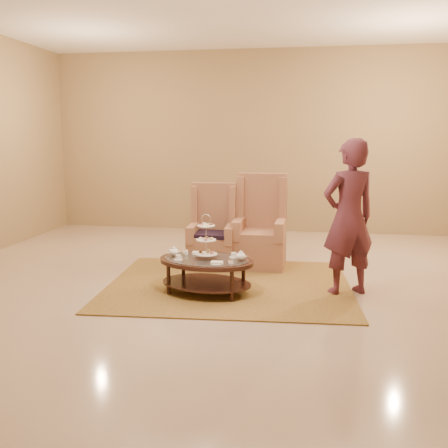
% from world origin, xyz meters
% --- Properties ---
extents(ground, '(8.00, 8.00, 0.00)m').
position_xyz_m(ground, '(0.00, 0.00, 0.00)').
color(ground, tan).
rests_on(ground, ground).
extents(ceiling, '(8.00, 8.00, 0.02)m').
position_xyz_m(ceiling, '(0.00, 0.00, 0.00)').
color(ceiling, silver).
rests_on(ceiling, ground).
extents(wall_back, '(8.00, 0.04, 3.50)m').
position_xyz_m(wall_back, '(0.00, 4.00, 1.75)').
color(wall_back, '#987D53').
rests_on(wall_back, ground).
extents(rug, '(3.14, 2.67, 0.02)m').
position_xyz_m(rug, '(0.07, 0.19, 0.01)').
color(rug, olive).
rests_on(rug, ground).
extents(tea_table, '(1.28, 1.00, 0.96)m').
position_xyz_m(tea_table, '(-0.15, -0.20, 0.35)').
color(tea_table, black).
rests_on(tea_table, ground).
extents(armchair_left, '(0.67, 0.69, 1.19)m').
position_xyz_m(armchair_left, '(-0.31, 1.10, 0.40)').
color(armchair_left, '#9E664A').
rests_on(armchair_left, ground).
extents(armchair_right, '(0.73, 0.76, 1.32)m').
position_xyz_m(armchair_right, '(0.36, 1.25, 0.44)').
color(armchair_right, '#9E664A').
rests_on(armchair_right, ground).
extents(person, '(0.79, 0.69, 1.83)m').
position_xyz_m(person, '(1.49, 0.08, 0.92)').
color(person, '#532331').
rests_on(person, ground).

